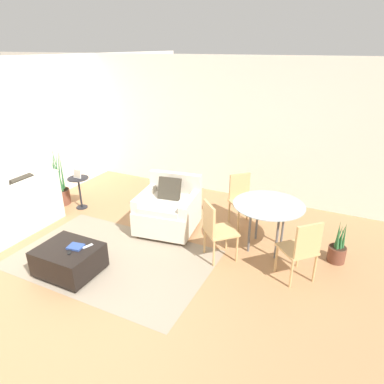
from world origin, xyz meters
TOP-DOWN VIEW (x-y plane):
  - ground_plane at (0.00, 0.00)m, footprint 20.00×20.00m
  - wall_back at (0.00, 3.96)m, footprint 12.00×0.06m
  - wall_left at (-2.92, 1.50)m, footprint 0.06×12.00m
  - area_rug at (-0.37, 0.87)m, footprint 2.87×1.83m
  - couch at (-2.38, 0.67)m, footprint 0.83×1.88m
  - armchair at (-0.06, 2.03)m, footprint 1.04×1.05m
  - ottoman at (-0.68, 0.36)m, footprint 0.80×0.67m
  - book_stack at (-0.58, 0.42)m, footprint 0.22×0.19m
  - tv_remote_primary at (-0.46, 0.51)m, footprint 0.09×0.15m
  - tv_remote_secondary at (-0.58, 0.30)m, footprint 0.11×0.13m
  - potted_plant at (-2.49, 2.00)m, footprint 0.36×0.36m
  - side_table at (-1.99, 2.02)m, footprint 0.39×0.39m
  - picture_frame at (-1.99, 2.02)m, footprint 0.17×0.07m
  - dining_table at (1.58, 2.15)m, footprint 1.06×1.06m
  - dining_chair_near_left at (0.98, 1.55)m, footprint 0.59×0.59m
  - dining_chair_near_right at (2.18, 1.55)m, footprint 0.59×0.59m
  - dining_chair_far_left at (0.98, 2.75)m, footprint 0.59×0.59m
  - potted_plant_small at (2.61, 2.25)m, footprint 0.25×0.25m

SIDE VIEW (x-z plane):
  - ground_plane at x=0.00m, z-range 0.00..0.00m
  - area_rug at x=-0.37m, z-range 0.00..0.01m
  - potted_plant_small at x=2.61m, z-range -0.14..0.52m
  - ottoman at x=-0.68m, z-range 0.02..0.42m
  - potted_plant at x=-2.49m, z-range -0.31..0.86m
  - couch at x=-2.38m, z-range -0.14..0.77m
  - armchair at x=-0.06m, z-range -0.09..0.82m
  - tv_remote_primary at x=-0.46m, z-range 0.40..0.41m
  - tv_remote_secondary at x=-0.58m, z-range 0.40..0.41m
  - book_stack at x=-0.58m, z-range 0.40..0.43m
  - side_table at x=-1.99m, z-range 0.12..0.74m
  - dining_chair_near_left at x=0.98m, z-range 0.07..0.97m
  - dining_chair_near_right at x=2.18m, z-range 0.07..0.97m
  - dining_chair_far_left at x=0.98m, z-range 0.07..0.97m
  - dining_table at x=1.58m, z-range 0.29..1.04m
  - picture_frame at x=-1.99m, z-range 0.62..0.79m
  - wall_back at x=0.00m, z-range 0.00..2.75m
  - wall_left at x=-2.92m, z-range 0.00..2.75m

